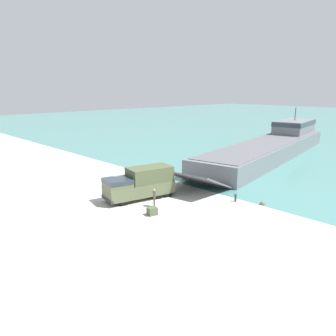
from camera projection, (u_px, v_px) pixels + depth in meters
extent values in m
plane|color=#B7B5AD|center=(119.00, 193.00, 34.53)|extent=(240.00, 240.00, 0.00)
cube|color=slate|center=(268.00, 150.00, 52.54)|extent=(13.55, 39.75, 2.47)
cube|color=#56565B|center=(269.00, 142.00, 52.24)|extent=(12.72, 38.11, 0.08)
cube|color=slate|center=(294.00, 127.00, 62.59)|extent=(6.77, 11.63, 2.45)
cube|color=#28333D|center=(295.00, 123.00, 62.43)|extent=(6.93, 11.76, 0.74)
cylinder|color=#3F3F42|center=(295.00, 114.00, 62.02)|extent=(0.16, 0.16, 2.40)
cube|color=#56565B|center=(195.00, 179.00, 35.04)|extent=(6.95, 6.55, 2.43)
cube|color=#566042|center=(139.00, 189.00, 32.68)|extent=(3.95, 7.34, 1.24)
cube|color=#566042|center=(118.00, 183.00, 31.27)|extent=(2.81, 2.82, 0.77)
cube|color=#28333D|center=(118.00, 181.00, 31.23)|extent=(2.89, 2.86, 0.39)
cube|color=#495236|center=(150.00, 174.00, 32.97)|extent=(3.30, 4.81, 1.49)
cube|color=#2D2D2D|center=(107.00, 199.00, 31.06)|extent=(2.55, 0.79, 0.32)
cylinder|color=black|center=(124.00, 200.00, 30.82)|extent=(0.60, 1.19, 1.14)
cylinder|color=black|center=(115.00, 194.00, 32.55)|extent=(0.60, 1.19, 1.14)
cylinder|color=black|center=(159.00, 193.00, 32.74)|extent=(0.60, 1.19, 1.14)
cylinder|color=black|center=(149.00, 188.00, 34.47)|extent=(0.60, 1.19, 1.14)
cylinder|color=black|center=(168.00, 191.00, 33.30)|extent=(0.60, 1.19, 1.14)
cylinder|color=black|center=(158.00, 186.00, 35.03)|extent=(0.60, 1.19, 1.14)
cylinder|color=#4C4738|center=(154.00, 203.00, 30.43)|extent=(0.14, 0.14, 0.83)
cylinder|color=#4C4738|center=(154.00, 202.00, 30.60)|extent=(0.14, 0.14, 0.83)
cube|color=#4C4738|center=(154.00, 195.00, 30.34)|extent=(0.50, 0.45, 0.66)
sphere|color=tan|center=(154.00, 190.00, 30.24)|extent=(0.23, 0.23, 0.23)
cylinder|color=#333338|center=(235.00, 198.00, 31.92)|extent=(0.22, 0.22, 0.62)
sphere|color=#333338|center=(236.00, 195.00, 31.83)|extent=(0.25, 0.25, 0.25)
cube|color=#475638|center=(152.00, 211.00, 28.53)|extent=(0.84, 0.94, 0.67)
sphere|color=gray|center=(128.00, 170.00, 44.56)|extent=(0.82, 0.82, 0.82)
sphere|color=#66605B|center=(263.00, 204.00, 31.22)|extent=(0.59, 0.59, 0.59)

